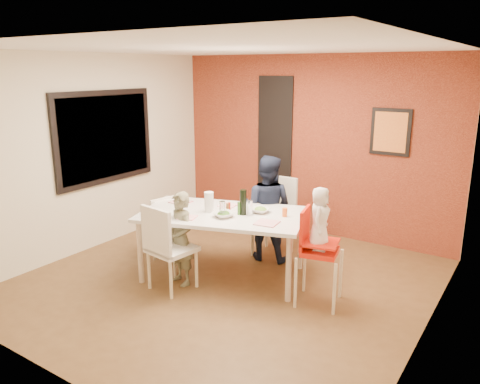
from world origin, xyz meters
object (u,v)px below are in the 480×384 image
Objects in this scene: child_near at (181,239)px; toddler at (320,218)px; high_chair at (316,247)px; child_far at (267,208)px; chair_far at (276,211)px; chair_near at (165,244)px; paper_towel_roll at (209,202)px; wine_bottle at (243,202)px; dining_table at (223,218)px; chair_left at (160,223)px.

child_near is 1.65× the size of toddler.
child_far reaches higher than high_chair.
high_chair is at bearing -45.69° from chair_far.
chair_near is 4.13× the size of paper_towel_roll.
wine_bottle is at bearing 19.08° from paper_towel_roll.
toddler reaches higher than dining_table.
paper_towel_roll is at bearing -107.71° from chair_far.
wine_bottle is at bearing 85.01° from child_far.
paper_towel_roll reaches higher than chair_near.
dining_table is 2.14× the size of chair_near.
dining_table is 2.60× the size of chair_left.
chair_near is 0.74m from paper_towel_roll.
child_near is 1.65m from toddler.
chair_far is (0.16, 1.03, -0.15)m from dining_table.
toddler is at bearing 34.94° from child_near.
high_chair is (1.52, 0.69, 0.07)m from chair_near.
chair_near is at bearing 101.61° from high_chair.
paper_towel_roll is (-0.32, -0.84, 0.23)m from child_far.
child_far is 2.07× the size of toddler.
chair_far is at bearing -100.87° from child_far.
chair_left is 1.24× the size of toddler.
paper_towel_roll is (-1.41, -0.07, -0.03)m from toddler.
dining_table is 1.11m from chair_left.
child_near is at bearing -108.35° from chair_far.
child_far is at bearing 77.89° from dining_table.
toddler is 2.24× the size of wine_bottle.
child_far reaches higher than paper_towel_roll.
chair_left is 1.41m from wine_bottle.
toddler is (2.33, -0.04, 0.49)m from chair_left.
paper_towel_roll reaches higher than dining_table.
chair_left is at bearing 77.17° from toddler.
wine_bottle is at bearing 74.07° from toddler.
chair_left is (-1.08, 0.04, -0.27)m from dining_table.
child_near is at bearing -108.82° from paper_towel_roll.
high_chair is at bearing 99.24° from toddler.
chair_left is 2.77× the size of wine_bottle.
dining_table is at bearing -163.10° from wine_bottle.
child_far is at bearing -90.85° from chair_far.
high_chair is at bearing 132.17° from child_far.
high_chair is 1.56× the size of toddler.
chair_far is at bearing 34.92° from toddler.
chair_far reaches higher than chair_near.
chair_near is 0.96× the size of chair_far.
chair_near reaches higher than chair_left.
child_far is at bearing 88.31° from child_near.
wine_bottle reaches higher than dining_table.
chair_far is at bearing 32.97° from high_chair.
high_chair is at bearing 103.38° from chair_left.
chair_near is 3.36× the size of wine_bottle.
high_chair is 1.58m from child_near.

